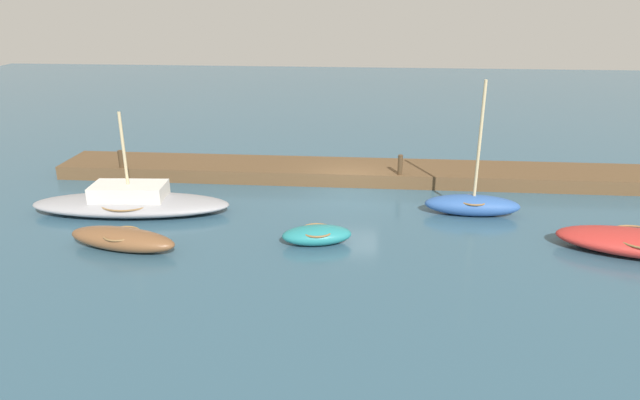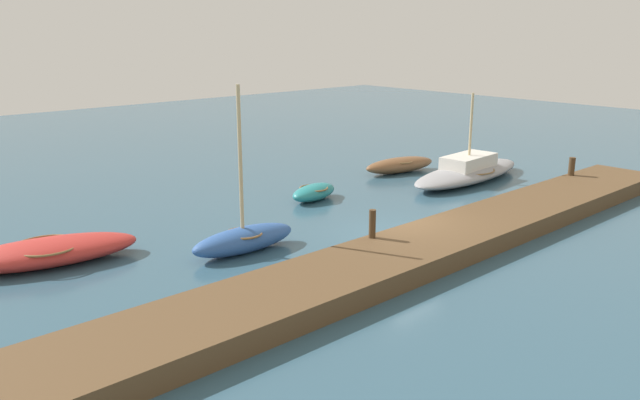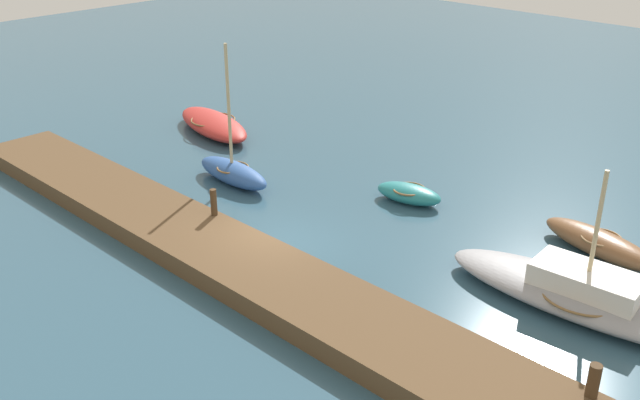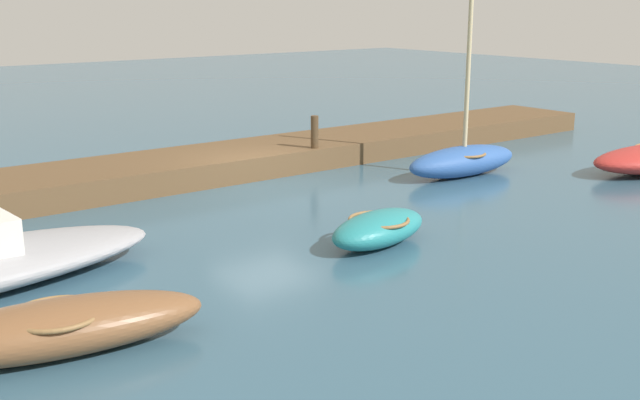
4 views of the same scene
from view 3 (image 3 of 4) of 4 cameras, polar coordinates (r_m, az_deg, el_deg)
The scene contains 9 objects.
ground_plane at distance 23.02m, azimuth -3.49°, elevation -3.60°, with size 84.00×84.00×0.00m, color #33566B.
dock_platform at distance 21.82m, azimuth -7.12°, elevation -4.55°, with size 27.56×2.83×0.62m, color brown.
dinghy_teal at distance 25.98m, azimuth 7.00°, elevation 0.52°, with size 2.61×1.57×0.66m.
motorboat_red at distance 33.06m, azimuth -8.38°, elevation 5.93°, with size 5.63×3.08×0.78m.
rowboat_blue at distance 27.53m, azimuth -6.86°, elevation 2.24°, with size 3.73×1.28×5.30m.
sailboat_grey at distance 20.87m, azimuth 20.06°, elevation -7.03°, with size 7.98×2.89×4.07m.
rowboat_brown at distance 23.93m, azimuth 21.15°, elevation -3.18°, with size 4.13×1.92×0.75m.
mooring_post_west at distance 23.62m, azimuth -8.35°, elevation -0.17°, with size 0.21×0.21×0.90m, color #47331E.
mooring_post_mid_west at distance 16.83m, azimuth 20.71°, elevation -13.14°, with size 0.27×0.27×0.80m, color #47331E.
Camera 3 is at (15.02, -13.61, 10.91)m, focal length 40.72 mm.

